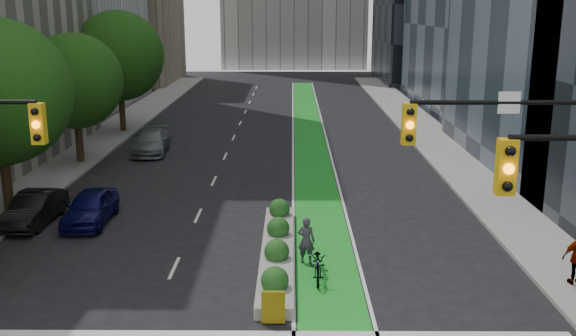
{
  "coord_description": "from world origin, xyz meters",
  "views": [
    {
      "loc": [
        1.75,
        -15.5,
        9.09
      ],
      "look_at": [
        1.58,
        8.91,
        3.0
      ],
      "focal_mm": 40.0,
      "sensor_mm": 36.0,
      "label": 1
    }
  ],
  "objects_px": {
    "median_planter": "(277,248)",
    "parked_car_left_mid": "(34,208)",
    "cyclist": "(306,240)",
    "parked_car_left_near": "(90,207)",
    "parked_car_left_far": "(151,142)",
    "bicycle": "(318,264)"
  },
  "relations": [
    {
      "from": "cyclist",
      "to": "parked_car_left_near",
      "type": "relative_size",
      "value": 0.42
    },
    {
      "from": "parked_car_left_near",
      "to": "parked_car_left_far",
      "type": "distance_m",
      "value": 13.93
    },
    {
      "from": "parked_car_left_mid",
      "to": "bicycle",
      "type": "bearing_deg",
      "value": -23.19
    },
    {
      "from": "parked_car_left_far",
      "to": "cyclist",
      "type": "bearing_deg",
      "value": -66.41
    },
    {
      "from": "median_planter",
      "to": "bicycle",
      "type": "distance_m",
      "value": 2.44
    },
    {
      "from": "bicycle",
      "to": "parked_car_left_mid",
      "type": "bearing_deg",
      "value": 155.82
    },
    {
      "from": "parked_car_left_near",
      "to": "parked_car_left_mid",
      "type": "relative_size",
      "value": 1.01
    },
    {
      "from": "bicycle",
      "to": "parked_car_left_far",
      "type": "bearing_deg",
      "value": 118.21
    },
    {
      "from": "median_planter",
      "to": "parked_car_left_near",
      "type": "distance_m",
      "value": 9.1
    },
    {
      "from": "bicycle",
      "to": "parked_car_left_mid",
      "type": "xyz_separation_m",
      "value": [
        -12.05,
        5.78,
        0.13
      ]
    },
    {
      "from": "cyclist",
      "to": "parked_car_left_mid",
      "type": "bearing_deg",
      "value": -3.84
    },
    {
      "from": "parked_car_left_near",
      "to": "parked_car_left_far",
      "type": "xyz_separation_m",
      "value": [
        -0.34,
        13.93,
        0.0
      ]
    },
    {
      "from": "median_planter",
      "to": "bicycle",
      "type": "relative_size",
      "value": 4.83
    },
    {
      "from": "bicycle",
      "to": "cyclist",
      "type": "distance_m",
      "value": 1.5
    },
    {
      "from": "cyclist",
      "to": "parked_car_left_far",
      "type": "height_order",
      "value": "cyclist"
    },
    {
      "from": "median_planter",
      "to": "parked_car_left_mid",
      "type": "relative_size",
      "value": 2.45
    },
    {
      "from": "bicycle",
      "to": "parked_car_left_near",
      "type": "distance_m",
      "value": 11.31
    },
    {
      "from": "median_planter",
      "to": "bicycle",
      "type": "height_order",
      "value": "bicycle"
    },
    {
      "from": "median_planter",
      "to": "parked_car_left_mid",
      "type": "xyz_separation_m",
      "value": [
        -10.6,
        3.82,
        0.32
      ]
    },
    {
      "from": "bicycle",
      "to": "parked_car_left_mid",
      "type": "height_order",
      "value": "parked_car_left_mid"
    },
    {
      "from": "parked_car_left_mid",
      "to": "parked_car_left_far",
      "type": "xyz_separation_m",
      "value": [
        2.05,
        14.04,
        0.04
      ]
    },
    {
      "from": "bicycle",
      "to": "parked_car_left_far",
      "type": "relative_size",
      "value": 0.42
    }
  ]
}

